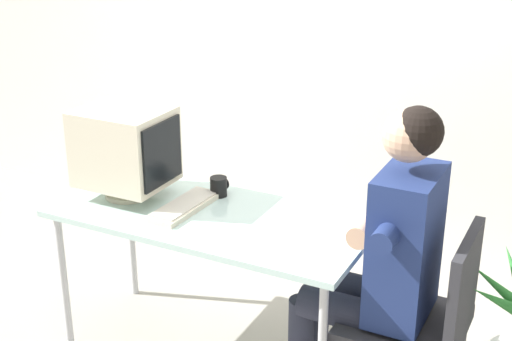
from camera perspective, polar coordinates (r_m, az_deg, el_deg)
The scene contains 7 objects.
wall_back at distance 4.14m, azimuth 9.97°, elevation 12.93°, with size 8.00×0.10×3.00m, color silver.
desk at distance 3.26m, azimuth -3.60°, elevation -4.36°, with size 1.44×0.66×0.73m.
crt_monitor at distance 3.38m, azimuth -10.31°, elevation 1.78°, with size 0.42×0.34×0.43m.
keyboard at distance 3.29m, azimuth -5.68°, elevation -2.81°, with size 0.17×0.41×0.03m.
office_chair at distance 3.03m, azimuth 12.99°, elevation -11.17°, with size 0.48×0.48×0.87m.
person_seated at distance 2.94m, azimuth 9.92°, elevation -6.39°, with size 0.69×0.57×1.35m.
desk_mug at distance 3.41m, azimuth -2.96°, elevation -1.26°, with size 0.08×0.09×0.09m.
Camera 1 is at (1.51, -2.52, 2.09)m, focal length 50.50 mm.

